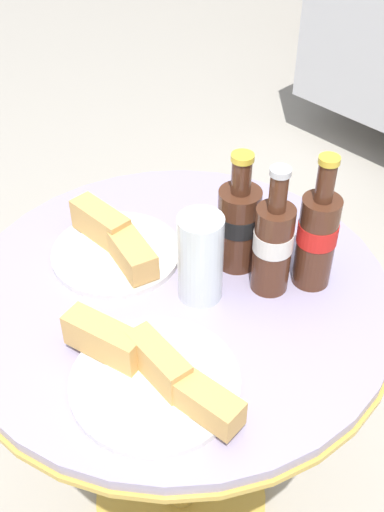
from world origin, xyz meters
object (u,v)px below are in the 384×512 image
object	(u,v)px
lunch_plate_far	(152,373)
bistro_table	(178,351)
cola_bottle_center	(239,223)
lunch_plate_near	(116,246)
drinking_glass	(200,261)
cola_bottle_left	(273,244)
cola_bottle_right	(317,236)

from	to	relation	value
lunch_plate_far	bistro_table	bearing A→B (deg)	127.48
cola_bottle_center	lunch_plate_near	xyz separation A→B (m)	(-0.16, -0.14, -0.06)
drinking_glass	lunch_plate_far	xyz separation A→B (m)	(0.08, -0.18, -0.05)
lunch_plate_near	drinking_glass	bearing A→B (deg)	12.54
bistro_table	lunch_plate_near	size ratio (longest dim) A/B	3.22
drinking_glass	cola_bottle_left	bearing A→B (deg)	56.19
cola_bottle_right	drinking_glass	xyz separation A→B (m)	(-0.10, -0.16, -0.02)
bistro_table	cola_bottle_right	size ratio (longest dim) A/B	3.02
bistro_table	lunch_plate_far	bearing A→B (deg)	-52.52
cola_bottle_right	drinking_glass	size ratio (longest dim) A/B	1.55
bistro_table	lunch_plate_near	distance (m)	0.23
lunch_plate_far	drinking_glass	bearing A→B (deg)	115.52
lunch_plate_far	cola_bottle_left	bearing A→B (deg)	94.11
cola_bottle_right	drinking_glass	world-z (taller)	cola_bottle_right
cola_bottle_left	cola_bottle_right	xyz separation A→B (m)	(0.04, 0.06, 0.00)
cola_bottle_center	drinking_glass	distance (m)	0.10
lunch_plate_near	cola_bottle_right	bearing A→B (deg)	35.48
bistro_table	cola_bottle_left	xyz separation A→B (m)	(0.10, 0.12, 0.25)
cola_bottle_left	lunch_plate_near	world-z (taller)	cola_bottle_left
drinking_glass	lunch_plate_far	bearing A→B (deg)	-64.48
cola_bottle_center	lunch_plate_far	distance (m)	0.30
cola_bottle_left	lunch_plate_far	size ratio (longest dim) A/B	0.77
bistro_table	lunch_plate_near	xyz separation A→B (m)	(-0.14, -0.02, 0.18)
bistro_table	cola_bottle_center	size ratio (longest dim) A/B	3.36
cola_bottle_left	lunch_plate_far	xyz separation A→B (m)	(0.02, -0.27, -0.07)
drinking_glass	lunch_plate_near	bearing A→B (deg)	-167.46
cola_bottle_left	cola_bottle_center	world-z (taller)	cola_bottle_left
bistro_table	lunch_plate_far	distance (m)	0.27
cola_bottle_center	cola_bottle_right	bearing A→B (deg)	25.59
bistro_table	cola_bottle_right	bearing A→B (deg)	51.83
bistro_table	cola_bottle_center	world-z (taller)	cola_bottle_center
lunch_plate_near	lunch_plate_far	xyz separation A→B (m)	(0.26, -0.14, 0.00)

